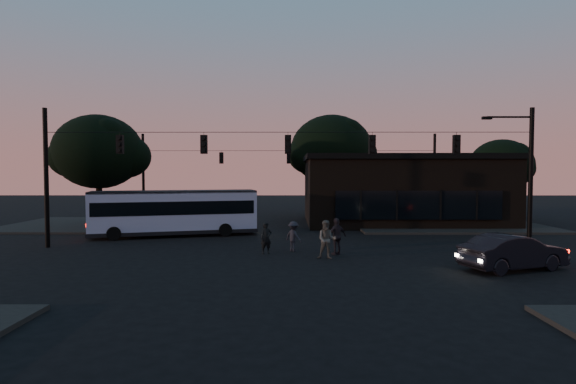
{
  "coord_description": "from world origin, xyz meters",
  "views": [
    {
      "loc": [
        0.08,
        -20.06,
        4.04
      ],
      "look_at": [
        0.0,
        4.0,
        3.0
      ],
      "focal_mm": 28.0,
      "sensor_mm": 36.0,
      "label": 1
    }
  ],
  "objects_px": {
    "building": "(400,189)",
    "car": "(513,252)",
    "bus": "(175,211)",
    "pedestrian_c": "(337,236)",
    "pedestrian_d": "(293,236)",
    "pedestrian_b": "(327,240)",
    "pedestrian_a": "(266,238)"
  },
  "relations": [
    {
      "from": "building",
      "to": "pedestrian_b",
      "type": "height_order",
      "value": "building"
    },
    {
      "from": "car",
      "to": "pedestrian_b",
      "type": "bearing_deg",
      "value": 52.41
    },
    {
      "from": "building",
      "to": "pedestrian_c",
      "type": "bearing_deg",
      "value": -115.05
    },
    {
      "from": "pedestrian_d",
      "to": "car",
      "type": "bearing_deg",
      "value": -162.2
    },
    {
      "from": "pedestrian_c",
      "to": "pedestrian_b",
      "type": "bearing_deg",
      "value": 28.05
    },
    {
      "from": "bus",
      "to": "pedestrian_b",
      "type": "bearing_deg",
      "value": -55.21
    },
    {
      "from": "building",
      "to": "pedestrian_c",
      "type": "height_order",
      "value": "building"
    },
    {
      "from": "bus",
      "to": "car",
      "type": "relative_size",
      "value": 2.33
    },
    {
      "from": "pedestrian_a",
      "to": "pedestrian_b",
      "type": "distance_m",
      "value": 3.18
    },
    {
      "from": "building",
      "to": "bus",
      "type": "xyz_separation_m",
      "value": [
        -16.23,
        -7.52,
        -1.09
      ]
    },
    {
      "from": "building",
      "to": "car",
      "type": "xyz_separation_m",
      "value": [
        0.36,
        -17.55,
        -1.96
      ]
    },
    {
      "from": "bus",
      "to": "car",
      "type": "height_order",
      "value": "bus"
    },
    {
      "from": "bus",
      "to": "pedestrian_d",
      "type": "height_order",
      "value": "bus"
    },
    {
      "from": "bus",
      "to": "pedestrian_c",
      "type": "relative_size",
      "value": 5.8
    },
    {
      "from": "pedestrian_b",
      "to": "car",
      "type": "bearing_deg",
      "value": -12.26
    },
    {
      "from": "car",
      "to": "pedestrian_d",
      "type": "xyz_separation_m",
      "value": [
        -9.07,
        4.42,
        0.02
      ]
    },
    {
      "from": "car",
      "to": "pedestrian_b",
      "type": "distance_m",
      "value": 7.91
    },
    {
      "from": "building",
      "to": "bus",
      "type": "height_order",
      "value": "building"
    },
    {
      "from": "car",
      "to": "pedestrian_c",
      "type": "relative_size",
      "value": 2.49
    },
    {
      "from": "pedestrian_d",
      "to": "pedestrian_a",
      "type": "bearing_deg",
      "value": 72.09
    },
    {
      "from": "building",
      "to": "car",
      "type": "height_order",
      "value": "building"
    },
    {
      "from": "car",
      "to": "pedestrian_d",
      "type": "distance_m",
      "value": 10.09
    },
    {
      "from": "pedestrian_c",
      "to": "pedestrian_d",
      "type": "height_order",
      "value": "pedestrian_c"
    },
    {
      "from": "bus",
      "to": "building",
      "type": "bearing_deg",
      "value": 9.71
    },
    {
      "from": "bus",
      "to": "pedestrian_a",
      "type": "height_order",
      "value": "bus"
    },
    {
      "from": "building",
      "to": "car",
      "type": "distance_m",
      "value": 17.66
    },
    {
      "from": "building",
      "to": "bus",
      "type": "distance_m",
      "value": 17.92
    },
    {
      "from": "pedestrian_a",
      "to": "pedestrian_b",
      "type": "bearing_deg",
      "value": -44.2
    },
    {
      "from": "car",
      "to": "pedestrian_c",
      "type": "distance_m",
      "value": 7.76
    },
    {
      "from": "pedestrian_a",
      "to": "pedestrian_d",
      "type": "height_order",
      "value": "pedestrian_a"
    },
    {
      "from": "pedestrian_a",
      "to": "bus",
      "type": "bearing_deg",
      "value": 113.55
    },
    {
      "from": "building",
      "to": "pedestrian_d",
      "type": "relative_size",
      "value": 10.01
    }
  ]
}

